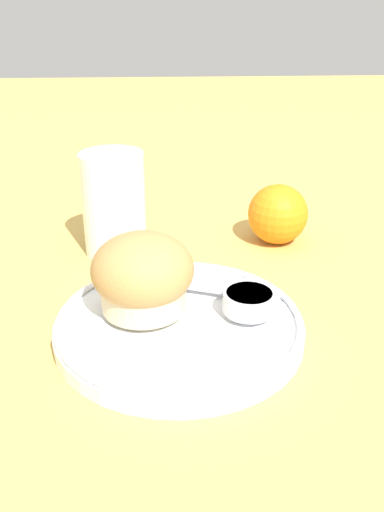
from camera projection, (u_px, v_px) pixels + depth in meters
name	position (u px, v px, depth m)	size (l,w,h in m)	color
ground_plane	(179.00, 324.00, 0.54)	(3.00, 3.00, 0.00)	tan
plate	(179.00, 325.00, 0.52)	(0.23, 0.23, 0.02)	white
muffin	(143.00, 275.00, 0.51)	(0.09, 0.09, 0.07)	beige
cream_ramekin	(249.00, 300.00, 0.52)	(0.05, 0.05, 0.02)	silver
berry_pair	(165.00, 289.00, 0.54)	(0.03, 0.01, 0.01)	maroon
butter_knife	(186.00, 284.00, 0.56)	(0.18, 0.08, 0.00)	silver
orange_fruit	(278.00, 214.00, 0.69)	(0.07, 0.07, 0.07)	orange
juice_glass	(114.00, 204.00, 0.65)	(0.07, 0.07, 0.12)	silver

